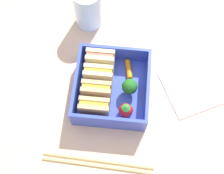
% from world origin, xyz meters
% --- Properties ---
extents(ground_plane, '(1.20, 1.20, 0.02)m').
position_xyz_m(ground_plane, '(0.00, 0.00, -0.01)').
color(ground_plane, beige).
extents(bento_tray, '(0.15, 0.14, 0.01)m').
position_xyz_m(bento_tray, '(0.00, 0.00, 0.01)').
color(bento_tray, blue).
rests_on(bento_tray, ground_plane).
extents(bento_rim, '(0.15, 0.14, 0.04)m').
position_xyz_m(bento_rim, '(0.00, 0.00, 0.03)').
color(bento_rim, blue).
rests_on(bento_rim, bento_tray).
extents(sandwich_left, '(0.02, 0.06, 0.05)m').
position_xyz_m(sandwich_left, '(-0.05, 0.03, 0.04)').
color(sandwich_left, tan).
rests_on(sandwich_left, bento_tray).
extents(sandwich_center_left, '(0.02, 0.06, 0.05)m').
position_xyz_m(sandwich_center_left, '(-0.02, 0.03, 0.04)').
color(sandwich_center_left, tan).
rests_on(sandwich_center_left, bento_tray).
extents(sandwich_center, '(0.02, 0.06, 0.05)m').
position_xyz_m(sandwich_center, '(0.02, 0.03, 0.04)').
color(sandwich_center, beige).
rests_on(sandwich_center, bento_tray).
extents(sandwich_center_right, '(0.02, 0.06, 0.05)m').
position_xyz_m(sandwich_center_right, '(0.05, 0.03, 0.04)').
color(sandwich_center_right, beige).
rests_on(sandwich_center_right, bento_tray).
extents(strawberry_far_left, '(0.03, 0.03, 0.03)m').
position_xyz_m(strawberry_far_left, '(-0.05, -0.03, 0.03)').
color(strawberry_far_left, red).
rests_on(strawberry_far_left, bento_tray).
extents(broccoli_floret, '(0.03, 0.03, 0.04)m').
position_xyz_m(broccoli_floret, '(-0.00, -0.03, 0.04)').
color(broccoli_floret, '#8BC068').
rests_on(broccoli_floret, bento_tray).
extents(carrot_stick_far_left, '(0.04, 0.02, 0.01)m').
position_xyz_m(carrot_stick_far_left, '(0.05, -0.03, 0.02)').
color(carrot_stick_far_left, orange).
rests_on(carrot_stick_far_left, bento_tray).
extents(chopstick_pair, '(0.02, 0.21, 0.01)m').
position_xyz_m(chopstick_pair, '(-0.14, 0.01, 0.00)').
color(chopstick_pair, tan).
rests_on(chopstick_pair, ground_plane).
extents(drinking_glass, '(0.06, 0.06, 0.09)m').
position_xyz_m(drinking_glass, '(0.17, 0.07, 0.05)').
color(drinking_glass, silver).
rests_on(drinking_glass, ground_plane).
extents(folded_napkin, '(0.14, 0.15, 0.00)m').
position_xyz_m(folded_napkin, '(0.03, -0.16, 0.00)').
color(folded_napkin, silver).
rests_on(folded_napkin, ground_plane).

